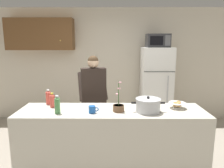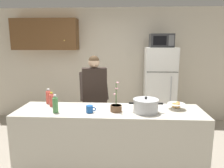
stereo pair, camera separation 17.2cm
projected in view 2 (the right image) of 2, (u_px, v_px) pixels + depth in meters
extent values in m
cube|color=beige|center=(116.00, 65.00, 5.05)|extent=(6.00, 0.12, 2.60)
cube|color=brown|center=(45.00, 34.00, 4.79)|extent=(1.47, 0.34, 0.69)
sphere|color=gold|center=(64.00, 41.00, 4.62)|extent=(0.03, 0.03, 0.03)
cube|color=beige|center=(110.00, 141.00, 2.95)|extent=(2.51, 0.68, 0.92)
cube|color=white|center=(159.00, 87.00, 4.64)|extent=(0.64, 0.64, 1.72)
cube|color=#333333|center=(163.00, 72.00, 4.25)|extent=(0.63, 0.01, 0.01)
cylinder|color=#B2B2B7|center=(171.00, 95.00, 4.30)|extent=(0.02, 0.02, 0.77)
cube|color=#2D2D30|center=(161.00, 41.00, 4.43)|extent=(0.48, 0.36, 0.28)
cube|color=black|center=(160.00, 41.00, 4.25)|extent=(0.26, 0.01, 0.18)
cube|color=#59595B|center=(171.00, 41.00, 4.24)|extent=(0.11, 0.01, 0.21)
cylinder|color=#33384C|center=(99.00, 124.00, 3.76)|extent=(0.11, 0.11, 0.78)
cylinder|color=#33384C|center=(91.00, 125.00, 3.74)|extent=(0.11, 0.11, 0.78)
cube|color=#2D231E|center=(94.00, 86.00, 3.62)|extent=(0.44, 0.29, 0.62)
sphere|color=beige|center=(94.00, 62.00, 3.54)|extent=(0.19, 0.19, 0.19)
sphere|color=#4C3823|center=(94.00, 61.00, 3.54)|extent=(0.18, 0.18, 0.18)
cylinder|color=#2D231E|center=(105.00, 85.00, 3.77)|extent=(0.16, 0.38, 0.48)
cylinder|color=#2D231E|center=(82.00, 86.00, 3.70)|extent=(0.16, 0.38, 0.48)
cylinder|color=silver|center=(146.00, 106.00, 2.75)|extent=(0.32, 0.32, 0.16)
cylinder|color=silver|center=(146.00, 100.00, 2.73)|extent=(0.33, 0.33, 0.02)
sphere|color=black|center=(146.00, 98.00, 2.73)|extent=(0.04, 0.04, 0.04)
cube|color=black|center=(131.00, 103.00, 2.75)|extent=(0.06, 0.02, 0.02)
cube|color=black|center=(161.00, 104.00, 2.73)|extent=(0.06, 0.02, 0.02)
cylinder|color=#1E59B2|center=(89.00, 109.00, 2.74)|extent=(0.09, 0.09, 0.10)
torus|color=#1E59B2|center=(94.00, 109.00, 2.74)|extent=(0.06, 0.01, 0.06)
cylinder|color=white|center=(176.00, 108.00, 2.89)|extent=(0.13, 0.13, 0.02)
cone|color=white|center=(176.00, 106.00, 2.89)|extent=(0.23, 0.23, 0.06)
sphere|color=tan|center=(174.00, 105.00, 2.86)|extent=(0.07, 0.07, 0.07)
sphere|color=tan|center=(178.00, 104.00, 2.91)|extent=(0.07, 0.07, 0.07)
sphere|color=tan|center=(178.00, 105.00, 2.84)|extent=(0.07, 0.07, 0.07)
cylinder|color=#D84C3F|center=(49.00, 97.00, 3.16)|extent=(0.07, 0.07, 0.18)
cone|color=#D84C3F|center=(48.00, 91.00, 3.14)|extent=(0.07, 0.07, 0.03)
cylinder|color=white|center=(48.00, 89.00, 3.14)|extent=(0.04, 0.04, 0.02)
cylinder|color=#4C8C4C|center=(55.00, 105.00, 2.74)|extent=(0.07, 0.07, 0.19)
cone|color=#4C8C4C|center=(55.00, 97.00, 2.72)|extent=(0.07, 0.07, 0.03)
cylinder|color=white|center=(55.00, 96.00, 2.71)|extent=(0.04, 0.04, 0.02)
cylinder|color=#D84C3F|center=(52.00, 100.00, 3.02)|extent=(0.07, 0.07, 0.17)
cone|color=#D84C3F|center=(51.00, 94.00, 3.00)|extent=(0.07, 0.07, 0.03)
cylinder|color=gold|center=(51.00, 93.00, 3.00)|extent=(0.04, 0.04, 0.02)
cylinder|color=brown|center=(116.00, 108.00, 2.79)|extent=(0.15, 0.15, 0.09)
cylinder|color=#38281E|center=(116.00, 105.00, 2.79)|extent=(0.14, 0.14, 0.01)
cylinder|color=#4C7238|center=(116.00, 93.00, 2.76)|extent=(0.01, 0.03, 0.32)
ellipsoid|color=pink|center=(115.00, 94.00, 2.77)|extent=(0.04, 0.03, 0.02)
ellipsoid|color=pink|center=(117.00, 89.00, 2.73)|extent=(0.04, 0.03, 0.02)
ellipsoid|color=pink|center=(117.00, 82.00, 2.71)|extent=(0.04, 0.03, 0.02)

